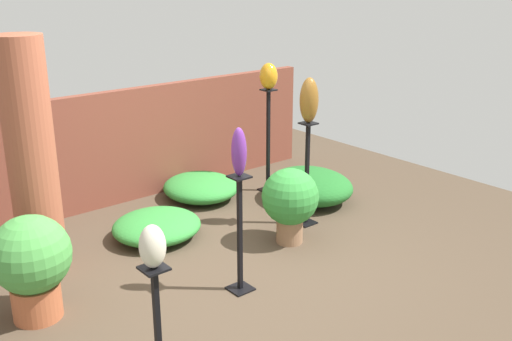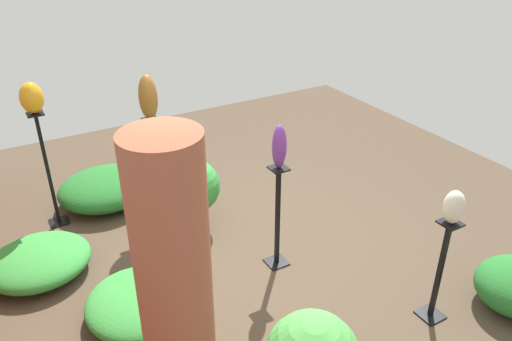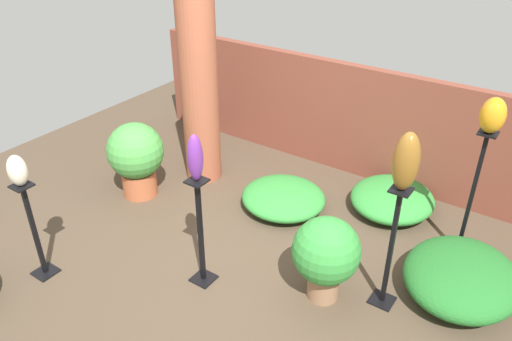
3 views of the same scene
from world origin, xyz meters
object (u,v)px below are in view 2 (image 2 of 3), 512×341
Objects in this scene: brick_pillar at (177,306)px; pedestal_bronze at (156,172)px; pedestal_ivory at (439,276)px; art_vase_amber at (32,98)px; pedestal_violet at (277,222)px; art_vase_bronze at (148,97)px; art_vase_violet at (279,147)px; potted_plant_mid_right at (193,189)px; pedestal_amber at (49,175)px; art_vase_ivory at (454,207)px.

brick_pillar is 1.89× the size of pedestal_bronze.
brick_pillar is at bearing 87.91° from pedestal_ivory.
pedestal_ivory is 4.10m from art_vase_amber.
pedestal_violet is at bearing -50.62° from brick_pillar.
pedestal_ivory is 3.23m from art_vase_bronze.
art_vase_bronze is at bearing 14.04° from pedestal_bronze.
art_vase_amber is 2.51m from art_vase_violet.
pedestal_ivory is at bearing -141.03° from art_vase_amber.
pedestal_bronze is 0.52m from potted_plant_mid_right.
pedestal_amber reaches higher than art_vase_ivory.
potted_plant_mid_right is at bearing 23.69° from art_vase_violet.
art_vase_ivory is (-1.27, -0.77, 0.62)m from pedestal_violet.
pedestal_violet is 2.57× the size of art_vase_violet.
art_vase_bronze is (0.00, 0.00, 0.87)m from pedestal_bronze.
brick_pillar is 3.06m from pedestal_amber.
brick_pillar is 6.86× the size of art_vase_amber.
art_vase_bronze reaches higher than art_vase_ivory.
brick_pillar is 5.27× the size of art_vase_violet.
brick_pillar reaches higher than pedestal_amber.
art_vase_violet reaches higher than pedestal_ivory.
pedestal_amber is at bearing 38.97° from art_vase_ivory.
pedestal_ivory reaches higher than potted_plant_mid_right.
art_vase_bronze is (2.73, 1.44, 0.96)m from pedestal_ivory.
art_vase_amber is at bearing 38.97° from pedestal_ivory.
pedestal_amber is at bearing 57.60° from potted_plant_mid_right.
pedestal_bronze reaches higher than pedestal_violet.
pedestal_amber is (3.01, 0.27, -0.49)m from brick_pillar.
brick_pillar is at bearing 129.38° from pedestal_violet.
art_vase_ivory is at bearing -141.03° from pedestal_amber.
pedestal_ivory is 0.91× the size of pedestal_violet.
potted_plant_mid_right is at bearing -122.40° from art_vase_amber.
pedestal_amber is (0.36, 1.06, 0.07)m from pedestal_bronze.
art_vase_ivory is 1.50m from art_vase_violet.
brick_pillar is at bearing 155.11° from potted_plant_mid_right.
brick_pillar is 2.26× the size of pedestal_ivory.
art_vase_ivory is at bearing 180.00° from pedestal_ivory.
pedestal_violet is 3.35× the size of art_vase_amber.
art_vase_ivory is (-0.08, -2.22, 0.02)m from brick_pillar.
art_vase_bronze is 1.71× the size of art_vase_ivory.
art_vase_bronze reaches higher than art_vase_violet.
art_vase_violet is 0.52× the size of potted_plant_mid_right.
pedestal_ivory is at bearing -148.82° from art_vase_violet.
brick_pillar is 2.78m from art_vase_bronze.
potted_plant_mid_right is (-0.82, -1.29, -0.13)m from pedestal_amber.
pedestal_violet is (1.19, -1.45, -0.61)m from brick_pillar.
art_vase_amber is 1.82m from potted_plant_mid_right.
art_vase_amber is 3.99m from art_vase_ivory.
art_vase_violet is at bearing 31.18° from art_vase_ivory.
pedestal_amber is 3.15× the size of art_vase_violet.
art_vase_amber is at bearing 57.60° from potted_plant_mid_right.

